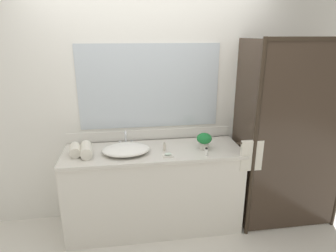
# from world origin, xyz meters

# --- Properties ---
(ground_plane) EXTENTS (8.00, 8.00, 0.00)m
(ground_plane) POSITION_xyz_m (0.00, 0.00, 0.00)
(ground_plane) COLOR silver
(wall_back_with_mirror) EXTENTS (4.40, 0.06, 2.60)m
(wall_back_with_mirror) POSITION_xyz_m (0.00, 0.34, 1.30)
(wall_back_with_mirror) COLOR silver
(wall_back_with_mirror) RESTS_ON ground_plane
(vanity_cabinet) EXTENTS (1.80, 0.58, 0.90)m
(vanity_cabinet) POSITION_xyz_m (0.00, 0.01, 0.45)
(vanity_cabinet) COLOR silver
(vanity_cabinet) RESTS_ON ground_plane
(shower_enclosure) EXTENTS (1.20, 0.59, 2.00)m
(shower_enclosure) POSITION_xyz_m (1.28, -0.19, 1.02)
(shower_enclosure) COLOR #2D2319
(shower_enclosure) RESTS_ON ground_plane
(sink_basin) EXTENTS (0.47, 0.34, 0.08)m
(sink_basin) POSITION_xyz_m (-0.27, -0.04, 0.94)
(sink_basin) COLOR white
(sink_basin) RESTS_ON vanity_cabinet
(faucet) EXTENTS (0.17, 0.12, 0.17)m
(faucet) POSITION_xyz_m (-0.27, 0.14, 0.95)
(faucet) COLOR silver
(faucet) RESTS_ON vanity_cabinet
(potted_plant) EXTENTS (0.15, 0.15, 0.17)m
(potted_plant) POSITION_xyz_m (0.52, -0.04, 1.00)
(potted_plant) COLOR beige
(potted_plant) RESTS_ON vanity_cabinet
(soap_dish) EXTENTS (0.10, 0.07, 0.04)m
(soap_dish) POSITION_xyz_m (0.13, -0.17, 0.91)
(soap_dish) COLOR silver
(soap_dish) RESTS_ON vanity_cabinet
(amenity_bottle_shampoo) EXTENTS (0.03, 0.03, 0.09)m
(amenity_bottle_shampoo) POSITION_xyz_m (0.11, -0.03, 0.94)
(amenity_bottle_shampoo) COLOR silver
(amenity_bottle_shampoo) RESTS_ON vanity_cabinet
(amenity_bottle_lotion) EXTENTS (0.03, 0.03, 0.08)m
(amenity_bottle_lotion) POSITION_xyz_m (0.49, -0.21, 0.94)
(amenity_bottle_lotion) COLOR white
(amenity_bottle_lotion) RESTS_ON vanity_cabinet
(rolled_towel_near_edge) EXTENTS (0.13, 0.20, 0.10)m
(rolled_towel_near_edge) POSITION_xyz_m (-0.76, -0.01, 0.95)
(rolled_towel_near_edge) COLOR silver
(rolled_towel_near_edge) RESTS_ON vanity_cabinet
(rolled_towel_middle) EXTENTS (0.14, 0.26, 0.11)m
(rolled_towel_middle) POSITION_xyz_m (-0.65, -0.04, 0.96)
(rolled_towel_middle) COLOR silver
(rolled_towel_middle) RESTS_ON vanity_cabinet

